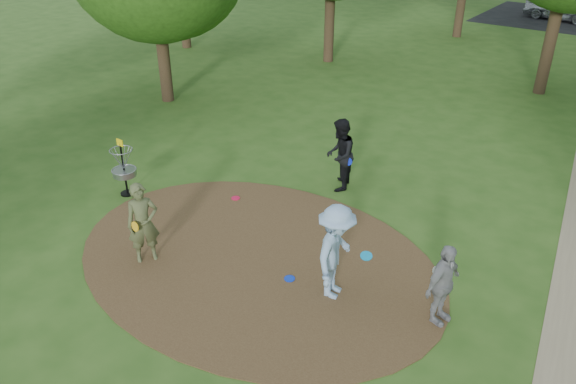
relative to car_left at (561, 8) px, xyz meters
The scene contains 10 objects.
ground 29.59m from the car_left, 88.79° to the right, with size 100.00×100.00×0.00m, color #2D5119.
dirt_clearing 29.59m from the car_left, 88.79° to the right, with size 8.40×8.40×0.02m, color #47301C.
player_observer_with_disc 30.97m from the car_left, 92.28° to the right, with size 0.72×0.79×1.81m.
player_throwing_with_disc 29.71m from the car_left, 84.94° to the right, with size 1.26×1.40×1.98m.
player_walking_with_disc 25.78m from the car_left, 89.13° to the right, with size 1.02×1.13×1.92m.
player_waiting_with_disc 29.49m from the car_left, 81.09° to the right, with size 0.58×1.02×1.64m.
disc_ground_blue 29.80m from the car_left, 86.82° to the right, with size 0.22×0.22×0.02m, color #0C30CD.
disc_ground_red 27.88m from the car_left, 92.91° to the right, with size 0.22×0.22×0.02m, color #DF1642.
car_left is the anchor object (origin of this frame).
disc_golf_basket 29.53m from the car_left, 97.54° to the right, with size 0.63×0.63×1.54m.
Camera 1 is at (6.37, -7.60, 7.05)m, focal length 35.00 mm.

